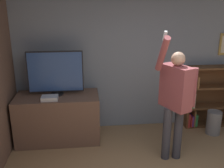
% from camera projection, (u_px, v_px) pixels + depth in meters
% --- Properties ---
extents(wall_back, '(6.39, 0.09, 2.70)m').
position_uv_depth(wall_back, '(135.00, 59.00, 4.91)').
color(wall_back, gray).
rests_on(wall_back, ground_plane).
extents(tv_ledge, '(1.43, 0.69, 0.83)m').
position_uv_depth(tv_ledge, '(58.00, 118.00, 4.64)').
color(tv_ledge, brown).
rests_on(tv_ledge, ground_plane).
extents(television, '(0.94, 0.22, 0.77)m').
position_uv_depth(television, '(56.00, 73.00, 4.43)').
color(television, black).
rests_on(television, tv_ledge).
extents(game_console, '(0.27, 0.20, 0.06)m').
position_uv_depth(game_console, '(50.00, 98.00, 4.31)').
color(game_console, silver).
rests_on(game_console, tv_ledge).
extents(bookshelf, '(0.94, 0.28, 1.21)m').
position_uv_depth(bookshelf, '(205.00, 97.00, 5.12)').
color(bookshelf, brown).
rests_on(bookshelf, ground_plane).
extents(person, '(0.63, 0.59, 2.03)m').
position_uv_depth(person, '(175.00, 96.00, 3.87)').
color(person, '#383842').
rests_on(person, ground_plane).
extents(waste_bin, '(0.26, 0.26, 0.44)m').
position_uv_depth(waste_bin, '(214.00, 123.00, 4.89)').
color(waste_bin, gray).
rests_on(waste_bin, ground_plane).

